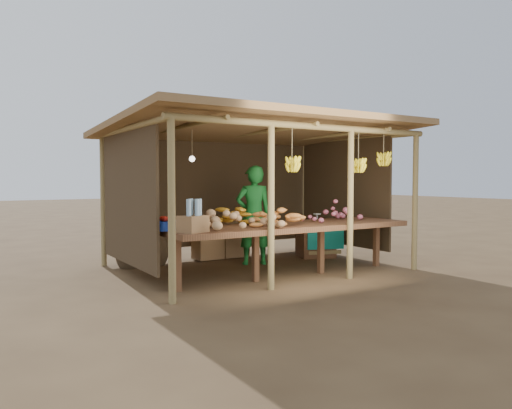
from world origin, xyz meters
TOP-DOWN VIEW (x-y plane):
  - ground at (0.00, 0.00)m, footprint 60.00×60.00m
  - stall_structure at (0.05, 0.03)m, footprint 4.70×3.50m
  - counter at (0.00, -0.95)m, footprint 3.90×1.05m
  - potato_heap at (-1.02, -1.18)m, footprint 1.15×0.72m
  - sweet_potato_heap at (-0.24, -1.05)m, footprint 0.95×0.60m
  - onion_heap at (0.91, -0.86)m, footprint 0.99×0.69m
  - banana_pile at (-0.78, -0.55)m, footprint 0.73×0.60m
  - tomato_basin at (-1.90, -0.81)m, footprint 0.35×0.35m
  - bottle_box at (-1.70, -1.23)m, footprint 0.41×0.38m
  - vendor at (0.14, 0.29)m, footprint 0.72×0.60m
  - tarp_crate at (1.56, 0.37)m, footprint 0.86×0.80m
  - carton_stack at (0.03, 1.13)m, footprint 1.04×0.41m
  - burlap_sacks at (-1.56, 1.10)m, footprint 0.90×0.47m

SIDE VIEW (x-z plane):
  - ground at x=0.00m, z-range 0.00..0.00m
  - burlap_sacks at x=-1.56m, z-range -0.04..0.59m
  - tarp_crate at x=1.56m, z-range -0.08..0.76m
  - carton_stack at x=0.03m, z-range -0.05..0.74m
  - counter at x=0.00m, z-range 0.34..1.14m
  - vendor at x=0.14m, z-range 0.00..1.70m
  - tomato_basin at x=-1.90m, z-range 0.78..0.97m
  - bottle_box at x=-1.70m, z-range 0.75..1.17m
  - banana_pile at x=-0.78m, z-range 0.80..1.15m
  - sweet_potato_heap at x=-0.24m, z-range 0.80..1.16m
  - onion_heap at x=0.91m, z-range 0.80..1.16m
  - potato_heap at x=-1.02m, z-range 0.80..1.17m
  - stall_structure at x=0.05m, z-range 0.71..3.14m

